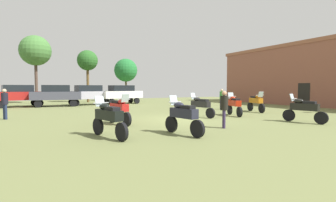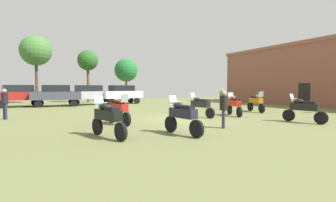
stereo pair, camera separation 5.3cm
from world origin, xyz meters
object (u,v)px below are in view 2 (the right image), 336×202
(motorcycle_5, at_px, (256,102))
(car_5, at_px, (89,93))
(tree_2, at_px, (126,70))
(motorcycle_2, at_px, (200,105))
(car_1, at_px, (122,93))
(motorcycle_4, at_px, (182,116))
(brick_building, at_px, (326,74))
(person_3, at_px, (224,107))
(car_4, at_px, (18,94))
(motorcycle_8, at_px, (234,104))
(tree_1, at_px, (36,51))
(motorcycle_3, at_px, (119,109))
(tree_3, at_px, (88,61))
(motorcycle_7, at_px, (304,109))
(person_1, at_px, (222,97))
(person_2, at_px, (5,102))
(car_3, at_px, (57,94))
(motorcycle_1, at_px, (108,117))

(motorcycle_5, distance_m, car_5, 16.14)
(tree_2, bearing_deg, motorcycle_5, -78.60)
(motorcycle_2, xyz_separation_m, car_1, (-0.81, 13.78, 0.46))
(motorcycle_4, height_order, car_1, car_1)
(brick_building, relative_size, person_3, 13.67)
(motorcycle_4, xyz_separation_m, car_4, (-6.70, 18.15, 0.45))
(car_4, bearing_deg, motorcycle_8, -149.79)
(car_1, relative_size, tree_2, 0.82)
(motorcycle_4, distance_m, motorcycle_5, 10.44)
(motorcycle_8, height_order, tree_1, tree_1)
(motorcycle_3, distance_m, tree_3, 19.83)
(motorcycle_2, xyz_separation_m, tree_3, (-3.50, 18.69, 4.22))
(motorcycle_4, bearing_deg, motorcycle_2, 37.42)
(motorcycle_4, bearing_deg, motorcycle_7, -11.71)
(tree_3, bearing_deg, person_1, -61.82)
(motorcycle_4, xyz_separation_m, car_1, (2.88, 18.08, 0.45))
(car_1, xyz_separation_m, person_2, (-9.49, -9.70, -0.17))
(motorcycle_8, relative_size, car_1, 0.44)
(motorcycle_2, xyz_separation_m, motorcycle_4, (-3.69, -4.30, 0.01))
(brick_building, distance_m, person_1, 12.00)
(car_3, bearing_deg, motorcycle_5, -129.49)
(motorcycle_3, height_order, tree_3, tree_3)
(motorcycle_4, height_order, motorcycle_5, motorcycle_5)
(motorcycle_3, height_order, motorcycle_8, motorcycle_3)
(motorcycle_4, distance_m, tree_2, 24.93)
(brick_building, relative_size, tree_1, 3.00)
(motorcycle_1, height_order, car_5, car_5)
(car_5, bearing_deg, person_3, -179.78)
(motorcycle_5, distance_m, tree_2, 19.69)
(tree_2, bearing_deg, person_1, -79.57)
(motorcycle_1, relative_size, motorcycle_7, 1.04)
(motorcycle_8, height_order, car_3, car_3)
(person_1, height_order, person_3, person_1)
(motorcycle_1, height_order, tree_2, tree_2)
(car_1, height_order, person_2, car_1)
(person_2, bearing_deg, motorcycle_4, 8.22)
(motorcycle_2, height_order, tree_1, tree_1)
(car_5, height_order, tree_2, tree_2)
(car_5, bearing_deg, car_3, 93.82)
(person_3, bearing_deg, car_1, -142.12)
(motorcycle_7, bearing_deg, motorcycle_3, 142.22)
(car_4, bearing_deg, tree_2, -75.24)
(motorcycle_7, height_order, car_3, car_3)
(motorcycle_7, relative_size, person_3, 1.29)
(motorcycle_4, bearing_deg, person_3, 0.37)
(car_4, distance_m, car_5, 6.15)
(motorcycle_5, bearing_deg, tree_2, -64.47)
(motorcycle_3, bearing_deg, motorcycle_5, 176.24)
(car_5, relative_size, tree_3, 0.73)
(motorcycle_2, relative_size, motorcycle_4, 0.98)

